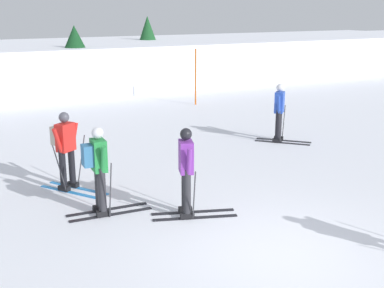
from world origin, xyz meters
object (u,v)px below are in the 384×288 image
Objects in this scene: skier_purple at (187,170)px; conifer_far_centre at (75,51)px; skier_blue at (279,111)px; conifer_far_right at (148,40)px; skier_green at (98,166)px; skier_red at (65,147)px; trail_marker_pole at (196,77)px.

skier_purple is 14.41m from conifer_far_centre.
skier_blue is 0.51× the size of conifer_far_right.
conifer_far_right is (6.69, 17.80, 1.16)m from skier_purple.
skier_blue is 1.00× the size of skier_green.
skier_red is 10.19m from trail_marker_pole.
conifer_far_centre is at bearing 73.86° from skier_red.
conifer_far_centre is (3.20, 13.42, 0.99)m from skier_green.
conifer_far_right reaches higher than conifer_far_centre.
skier_green is 18.83m from conifer_far_right.
skier_purple is 1.00× the size of skier_red.
skier_green is 13.84m from conifer_far_centre.
conifer_far_centre is at bearing 82.91° from skier_purple.
conifer_far_centre reaches higher than skier_blue.
skier_green is at bearing 149.53° from skier_purple.
skier_blue is 6.26m from trail_marker_pole.
skier_blue is 0.56× the size of conifer_far_centre.
skier_red is at bearing -106.14° from conifer_far_centre.
trail_marker_pole is at bearing 84.95° from skier_blue.
skier_blue is at bearing -73.85° from conifer_far_centre.
conifer_far_centre is at bearing -144.26° from conifer_far_right.
conifer_far_right is 1.10× the size of conifer_far_centre.
skier_blue is at bearing 23.83° from skier_green.
trail_marker_pole is 5.78m from conifer_far_centre.
trail_marker_pole is at bearing 61.22° from skier_purple.
skier_red is at bearing -118.52° from conifer_far_right.
skier_purple is at bearing -143.36° from skier_blue.
conifer_far_centre is (3.41, 11.78, 0.99)m from skier_red.
trail_marker_pole reaches higher than skier_red.
skier_red is 17.46m from conifer_far_right.
conifer_far_right reaches higher than skier_blue.
skier_green is 0.51× the size of conifer_far_right.
trail_marker_pole is at bearing -50.56° from conifer_far_centre.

